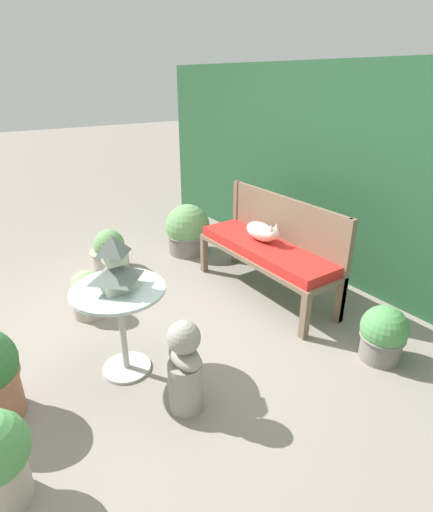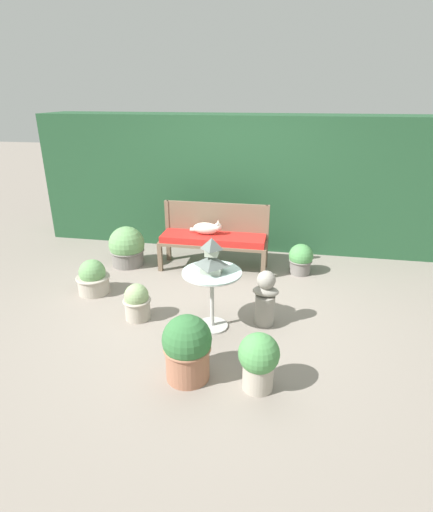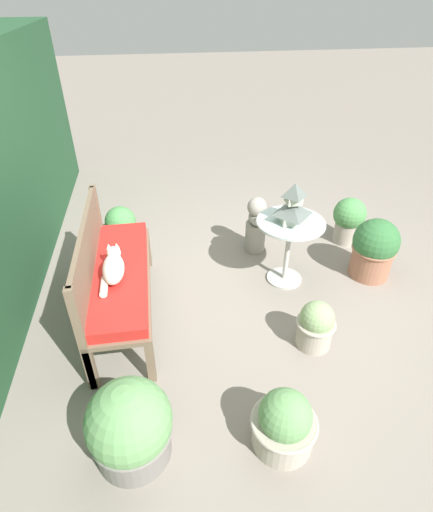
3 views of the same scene
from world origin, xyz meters
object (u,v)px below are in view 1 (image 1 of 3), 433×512
at_px(cat, 262,232).
at_px(potted_plant_table_far, 188,231).
at_px(potted_plant_bench_right, 110,252).
at_px(garden_bust, 185,367).
at_px(potted_plant_table_near, 383,334).
at_px(patio_table, 120,307).
at_px(potted_plant_bench_left, 88,294).
at_px(garden_bench, 265,252).
at_px(pagoda_birdhouse, 115,267).

bearing_deg(cat, potted_plant_table_far, -175.00).
xyz_separation_m(potted_plant_bench_right, potted_plant_table_far, (0.08, 0.93, 0.07)).
xyz_separation_m(garden_bust, potted_plant_table_near, (0.40, 1.43, -0.10)).
bearing_deg(potted_plant_bench_right, patio_table, -17.46).
height_order(cat, potted_plant_bench_left, cat).
relative_size(potted_plant_table_far, potted_plant_bench_left, 1.39).
xyz_separation_m(potted_plant_table_far, potted_plant_bench_left, (0.69, -1.42, -0.06)).
bearing_deg(garden_bust, potted_plant_bench_left, -171.67).
bearing_deg(potted_plant_bench_right, potted_plant_table_far, 85.11).
relative_size(garden_bench, potted_plant_bench_right, 3.42).
relative_size(pagoda_birdhouse, garden_bust, 0.58).
xyz_separation_m(pagoda_birdhouse, potted_plant_bench_left, (-0.86, 0.02, -0.61)).
xyz_separation_m(garden_bench, potted_plant_bench_right, (-1.35, -1.01, -0.23)).
xyz_separation_m(garden_bust, potted_plant_bench_right, (-2.18, 0.34, -0.11)).
bearing_deg(garden_bench, patio_table, -79.53).
bearing_deg(potted_plant_table_near, potted_plant_bench_right, -157.19).
xyz_separation_m(potted_plant_table_near, potted_plant_table_far, (-2.50, -0.16, 0.06)).
bearing_deg(pagoda_birdhouse, patio_table, 180.00).
distance_m(potted_plant_bench_right, potted_plant_bench_left, 0.92).
relative_size(garden_bench, garden_bust, 2.41).
relative_size(patio_table, potted_plant_bench_left, 1.57).
height_order(garden_bust, potted_plant_bench_right, garden_bust).
distance_m(cat, potted_plant_bench_right, 1.68).
height_order(patio_table, potted_plant_table_far, patio_table).
distance_m(cat, potted_plant_table_near, 1.38).
xyz_separation_m(cat, potted_plant_table_near, (1.33, 0.04, -0.39)).
height_order(patio_table, potted_plant_bench_right, patio_table).
bearing_deg(patio_table, potted_plant_table_far, 137.13).
relative_size(potted_plant_table_near, potted_plant_table_far, 0.74).
xyz_separation_m(garden_bench, patio_table, (0.28, -1.52, 0.08)).
bearing_deg(potted_plant_table_far, garden_bench, 3.73).
relative_size(cat, potted_plant_table_far, 0.81).
bearing_deg(potted_plant_table_far, garden_bust, -31.12).
bearing_deg(pagoda_birdhouse, garden_bust, 17.15).
height_order(garden_bench, garden_bust, garden_bust).
xyz_separation_m(pagoda_birdhouse, potted_plant_table_far, (-1.55, 1.44, -0.55)).
relative_size(cat, patio_table, 0.72).
bearing_deg(potted_plant_bench_right, cat, 39.81).
height_order(patio_table, potted_plant_bench_left, patio_table).
bearing_deg(garden_bust, potted_plant_table_far, 151.16).
height_order(cat, potted_plant_bench_right, cat).
distance_m(pagoda_birdhouse, potted_plant_table_far, 2.19).
distance_m(potted_plant_table_near, potted_plant_table_far, 2.50).
bearing_deg(potted_plant_bench_right, garden_bust, -8.93).
relative_size(garden_bench, pagoda_birdhouse, 4.12).
relative_size(potted_plant_table_near, potted_plant_bench_left, 1.02).
height_order(potted_plant_bench_right, potted_plant_table_near, potted_plant_bench_right).
bearing_deg(potted_plant_table_far, potted_plant_bench_left, -63.91).
relative_size(potted_plant_bench_right, potted_plant_table_near, 1.04).
height_order(patio_table, garden_bust, patio_table).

